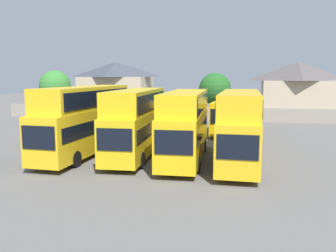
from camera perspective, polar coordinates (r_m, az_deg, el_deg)
ground at (r=43.39m, az=3.89°, el=0.06°), size 140.00×140.00×0.00m
depot_boundary_wall at (r=48.55m, az=4.72°, el=1.97°), size 56.00×0.50×1.80m
bus_1 at (r=27.75m, az=-13.01°, el=1.45°), size 3.07×12.03×5.16m
bus_2 at (r=26.33m, az=-5.13°, el=1.03°), size 2.90×10.42×4.95m
bus_3 at (r=25.27m, az=2.74°, el=0.66°), size 2.87×10.88×4.86m
bus_4 at (r=24.75m, az=11.34°, el=0.40°), size 2.74×11.08×4.90m
bus_5 at (r=39.83m, az=-3.51°, el=2.10°), size 3.19×11.72×3.29m
bus_6 at (r=39.01m, az=2.60°, el=2.03°), size 2.91×10.55×3.37m
bus_7 at (r=38.55m, az=9.59°, el=1.91°), size 3.23×11.13×3.43m
house_terrace_left at (r=60.54m, az=-8.21°, el=6.25°), size 11.28×8.39×8.28m
house_terrace_centre at (r=59.17m, az=19.91°, el=5.76°), size 11.11×6.47×8.15m
tree_left_of_lot at (r=50.62m, az=7.47°, el=5.84°), size 4.47×4.47×6.39m
tree_behind_wall at (r=51.32m, az=-17.52°, el=6.08°), size 4.22×4.22×6.72m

